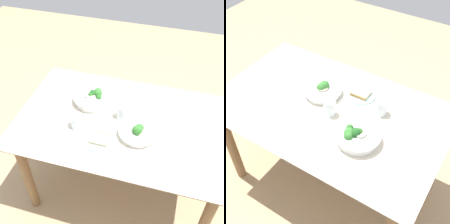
{
  "view_description": "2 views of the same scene",
  "coord_description": "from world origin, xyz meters",
  "views": [
    {
      "loc": [
        -0.31,
        1.39,
        2.19
      ],
      "look_at": [
        0.1,
        -0.04,
        0.81
      ],
      "focal_mm": 47.09,
      "sensor_mm": 36.0,
      "label": 1
    },
    {
      "loc": [
        0.78,
        -1.14,
        2.08
      ],
      "look_at": [
        0.08,
        -0.03,
        0.81
      ],
      "focal_mm": 48.36,
      "sensor_mm": 36.0,
      "label": 2
    }
  ],
  "objects": [
    {
      "name": "broccoli_bowl_near",
      "position": [
        0.28,
        -0.14,
        0.82
      ],
      "size": [
        0.27,
        0.27,
        0.1
      ],
      "color": "white",
      "rests_on": "dining_table"
    },
    {
      "name": "table_knife_left",
      "position": [
        -0.3,
        0.3,
        0.78
      ],
      "size": [
        0.06,
        0.2,
        0.0
      ],
      "primitive_type": "cube",
      "rotation": [
        0.0,
        0.0,
        4.95
      ],
      "color": "#B7B7BC",
      "rests_on": "dining_table"
    },
    {
      "name": "bread_side_plate",
      "position": [
        0.11,
        0.21,
        0.79
      ],
      "size": [
        0.2,
        0.2,
        0.03
      ],
      "color": "#99C6D1",
      "rests_on": "dining_table"
    },
    {
      "name": "water_glass_side",
      "position": [
        0.29,
        0.13,
        0.83
      ],
      "size": [
        0.08,
        0.08,
        0.1
      ],
      "primitive_type": "cylinder",
      "color": "silver",
      "rests_on": "dining_table"
    },
    {
      "name": "water_glass_center",
      "position": [
        0.03,
        -0.04,
        0.83
      ],
      "size": [
        0.07,
        0.07,
        0.1
      ],
      "primitive_type": "cylinder",
      "color": "silver",
      "rests_on": "dining_table"
    },
    {
      "name": "fork_by_far_bowl",
      "position": [
        -0.41,
        -0.26,
        0.78
      ],
      "size": [
        0.07,
        0.09,
        0.0
      ],
      "rotation": [
        0.0,
        0.0,
        4.08
      ],
      "color": "#B7B7BC",
      "rests_on": "dining_table"
    },
    {
      "name": "ground_plane",
      "position": [
        0.0,
        0.0,
        0.0
      ],
      "size": [
        6.0,
        6.0,
        0.0
      ],
      "primitive_type": "plane",
      "color": "tan"
    },
    {
      "name": "napkin_folded_upper",
      "position": [
        -0.44,
        0.16,
        0.78
      ],
      "size": [
        0.18,
        0.14,
        0.01
      ],
      "primitive_type": "cube",
      "rotation": [
        0.0,
        0.0,
        0.02
      ],
      "color": "#B1A997",
      "rests_on": "dining_table"
    },
    {
      "name": "dining_table",
      "position": [
        0.0,
        0.0,
        0.66
      ],
      "size": [
        1.48,
        0.92,
        0.78
      ],
      "color": "beige",
      "rests_on": "ground_plane"
    },
    {
      "name": "broccoli_bowl_far",
      "position": [
        -0.11,
        0.1,
        0.81
      ],
      "size": [
        0.26,
        0.26,
        0.09
      ],
      "color": "white",
      "rests_on": "dining_table"
    },
    {
      "name": "fork_by_near_bowl",
      "position": [
        -0.11,
        -0.17,
        0.78
      ],
      "size": [
        0.01,
        0.11,
        0.0
      ],
      "rotation": [
        0.0,
        0.0,
        1.6
      ],
      "color": "#B7B7BC",
      "rests_on": "dining_table"
    }
  ]
}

